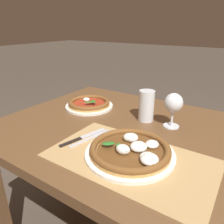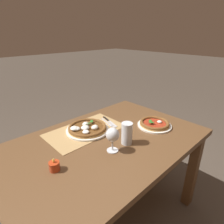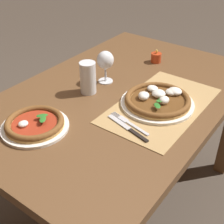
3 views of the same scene
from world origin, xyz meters
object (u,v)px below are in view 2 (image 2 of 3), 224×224
Objects in this scene: fork at (108,123)px; wine_glass at (113,136)px; votive_candle at (54,166)px; knife at (110,122)px; pizza_near at (87,128)px; pizza_far at (155,124)px; pint_glass at (127,134)px.

wine_glass is at bearing 51.92° from fork.
wine_glass is 2.15× the size of votive_candle.
knife is 2.95× the size of votive_candle.
pizza_near is 0.44m from votive_candle.
pizza_far is 1.67× the size of wine_glass.
votive_candle is at bearing -5.21° from pizza_far.
pizza_near is 4.32× the size of votive_candle.
knife reaches higher than fork.
fork is 0.94× the size of knife.
wine_glass is (0.04, 0.31, 0.08)m from pizza_near.
pizza_near is at bearing -96.74° from wine_glass.
pizza_far is at bearing -178.59° from wine_glass.
wine_glass is 0.36m from votive_candle.
pint_glass is at bearing 179.21° from wine_glass.
pint_glass is 0.48m from votive_candle.
knife is at bearing 178.21° from pizza_near.
fork is (-0.23, -0.29, -0.10)m from wine_glass.
pizza_near is at bearing -149.53° from votive_candle.
votive_candle is (0.56, 0.20, 0.02)m from fork.
pizza_far is (-0.42, 0.29, -0.01)m from pizza_near.
votive_candle is at bearing 30.47° from pizza_near.
pizza_near reaches higher than pizza_far.
pint_glass is at bearing 2.24° from pizza_far.
knife is (-0.03, -0.01, 0.00)m from fork.
pint_glass reaches higher than pizza_near.
pint_glass reaches higher than fork.
wine_glass is at bearing 166.09° from votive_candle.
fork is at bearing -160.19° from votive_candle.
fork is at bearing -128.08° from wine_glass.
pizza_near is 0.22m from knife.
pizza_far is at bearing 125.39° from knife.
pint_glass reaches higher than knife.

